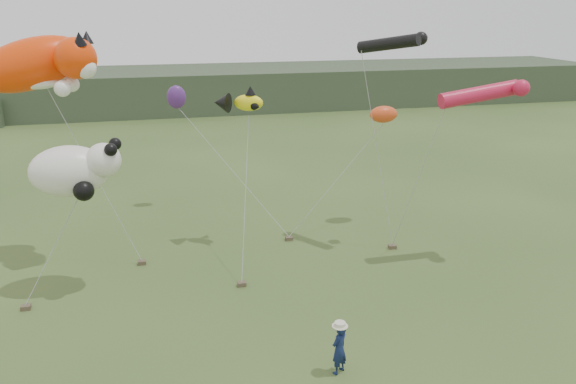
% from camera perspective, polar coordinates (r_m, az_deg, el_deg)
% --- Properties ---
extents(ground, '(120.00, 120.00, 0.00)m').
position_cam_1_polar(ground, '(19.19, 1.29, -14.33)').
color(ground, '#385123').
rests_on(ground, ground).
extents(headland, '(90.00, 13.00, 4.00)m').
position_cam_1_polar(headland, '(60.88, -12.48, 10.04)').
color(headland, '#2D3D28').
rests_on(headland, ground).
extents(festival_attendant, '(0.70, 0.65, 1.61)m').
position_cam_1_polar(festival_attendant, '(17.16, 5.22, -15.59)').
color(festival_attendant, '#121E45').
rests_on(festival_attendant, ground).
extents(sandbag_anchors, '(15.29, 4.20, 0.17)m').
position_cam_1_polar(sandbag_anchors, '(23.71, -6.18, -7.43)').
color(sandbag_anchors, brown).
rests_on(sandbag_anchors, ground).
extents(cat_kite, '(5.73, 3.13, 2.96)m').
position_cam_1_polar(cat_kite, '(24.45, -23.81, 11.84)').
color(cat_kite, '#F83905').
rests_on(cat_kite, ground).
extents(fish_kite, '(2.36, 1.56, 1.14)m').
position_cam_1_polar(fish_kite, '(24.54, -5.05, 9.08)').
color(fish_kite, '#FFEF15').
rests_on(fish_kite, ground).
extents(tube_kites, '(5.73, 4.76, 2.85)m').
position_cam_1_polar(tube_kites, '(24.03, 16.25, 11.47)').
color(tube_kites, black).
rests_on(tube_kites, ground).
extents(panda_kite, '(3.32, 2.15, 2.07)m').
position_cam_1_polar(panda_kite, '(21.81, -20.83, 2.10)').
color(panda_kite, white).
rests_on(panda_kite, ground).
extents(misc_kites, '(10.72, 5.40, 1.46)m').
position_cam_1_polar(misc_kites, '(28.17, -0.37, 8.72)').
color(misc_kites, '#E0481B').
rests_on(misc_kites, ground).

